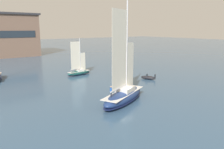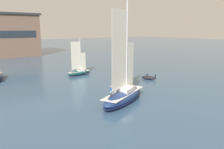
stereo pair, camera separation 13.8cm
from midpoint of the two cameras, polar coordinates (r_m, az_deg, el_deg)
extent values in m
plane|color=#385675|center=(33.64, 2.93, -7.14)|extent=(400.00, 400.00, 0.00)
ellipsoid|color=navy|center=(33.35, 2.95, -5.66)|extent=(11.04, 7.16, 1.83)
ellipsoid|color=#19234C|center=(33.51, 2.94, -6.48)|extent=(11.15, 7.23, 0.22)
cube|color=silver|center=(33.20, 2.96, -4.78)|extent=(9.67, 6.19, 0.06)
cube|color=beige|center=(33.54, 3.38, -3.89)|extent=(3.61, 3.16, 0.75)
cylinder|color=silver|center=(32.68, 3.76, 7.01)|extent=(0.22, 0.22, 13.44)
cylinder|color=silver|center=(31.55, 1.71, -3.58)|extent=(4.49, 2.15, 0.18)
cube|color=silver|center=(30.71, 1.94, 6.46)|extent=(4.07, 1.85, 11.02)
cube|color=silver|center=(34.22, 4.63, 2.12)|extent=(2.17, 0.99, 7.39)
cylinder|color=#232838|center=(30.50, -0.37, -5.40)|extent=(0.26, 0.26, 0.85)
cylinder|color=#1E4CA5|center=(30.29, -0.37, -4.04)|extent=(0.45, 0.45, 0.65)
sphere|color=tan|center=(30.17, -0.37, -3.23)|extent=(0.24, 0.24, 0.24)
ellipsoid|color=#194C47|center=(53.10, -8.71, 0.46)|extent=(6.52, 2.71, 1.07)
ellipsoid|color=#19234C|center=(53.16, -8.70, 0.15)|extent=(6.58, 2.74, 0.13)
cube|color=silver|center=(53.04, -8.72, 0.81)|extent=(5.72, 2.31, 0.06)
cube|color=silver|center=(53.18, -8.46, 1.12)|extent=(1.94, 1.49, 0.44)
cylinder|color=silver|center=(52.72, -8.41, 5.13)|extent=(0.13, 0.13, 7.90)
cylinder|color=silver|center=(52.39, -9.55, 1.38)|extent=(2.83, 0.54, 0.11)
cube|color=silver|center=(51.97, -9.57, 4.91)|extent=(2.59, 0.43, 6.48)
cube|color=silver|center=(53.43, -7.67, 3.32)|extent=(1.38, 0.23, 4.35)
ellipsoid|color=black|center=(48.67, 9.34, -0.79)|extent=(2.58, 3.48, 0.78)
cube|color=black|center=(48.14, 11.09, -0.48)|extent=(0.30, 0.28, 0.85)
cube|color=#28333D|center=(48.66, 9.00, -0.13)|extent=(0.69, 0.50, 0.47)
cylinder|color=yellow|center=(50.58, 0.90, -0.09)|extent=(1.17, 1.17, 0.88)
cone|color=yellow|center=(50.39, 0.90, 1.00)|extent=(0.88, 0.88, 1.07)
sphere|color=#F2F266|center=(50.27, 0.90, 1.69)|extent=(0.16, 0.16, 0.16)
camera|label=1|loc=(0.07, -90.11, -0.02)|focal=35.00mm
camera|label=2|loc=(0.07, 89.89, 0.02)|focal=35.00mm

